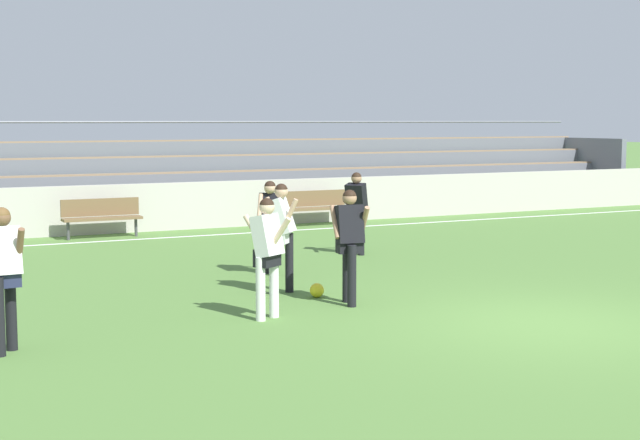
# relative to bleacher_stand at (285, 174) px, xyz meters

# --- Properties ---
(ground_plane) EXTENTS (160.00, 160.00, 0.00)m
(ground_plane) POSITION_rel_bleacher_stand_xyz_m (-2.93, -14.83, -1.15)
(ground_plane) COLOR #517A38
(field_line_sideline) EXTENTS (44.00, 0.12, 0.01)m
(field_line_sideline) POSITION_rel_bleacher_stand_xyz_m (-2.93, -3.73, -1.15)
(field_line_sideline) COLOR white
(field_line_sideline) RESTS_ON ground
(sideline_wall) EXTENTS (48.00, 0.16, 1.17)m
(sideline_wall) POSITION_rel_bleacher_stand_xyz_m (-2.93, -2.32, -0.57)
(sideline_wall) COLOR #BCB7AD
(sideline_wall) RESTS_ON ground
(bleacher_stand) EXTENTS (23.12, 3.28, 2.68)m
(bleacher_stand) POSITION_rel_bleacher_stand_xyz_m (0.00, 0.00, 0.00)
(bleacher_stand) COLOR #897051
(bleacher_stand) RESTS_ON ground
(bench_far_right) EXTENTS (1.80, 0.40, 0.90)m
(bench_far_right) POSITION_rel_bleacher_stand_xyz_m (-6.04, -3.07, -0.61)
(bench_far_right) COLOR brown
(bench_far_right) RESTS_ON ground
(bench_centre_sideline) EXTENTS (1.80, 0.40, 0.90)m
(bench_centre_sideline) POSITION_rel_bleacher_stand_xyz_m (-0.56, -3.07, -0.61)
(bench_centre_sideline) COLOR brown
(bench_centre_sideline) RESTS_ON ground
(player_white_on_ball) EXTENTS (0.50, 0.69, 1.65)m
(player_white_on_ball) POSITION_rel_bleacher_stand_xyz_m (-6.11, -12.88, -0.17)
(player_white_on_ball) COLOR white
(player_white_on_ball) RESTS_ON ground
(player_dark_wide_left) EXTENTS (0.52, 0.51, 1.69)m
(player_dark_wide_left) POSITION_rel_bleacher_stand_xyz_m (-4.64, -12.49, -0.14)
(player_dark_wide_left) COLOR black
(player_dark_wide_left) RESTS_ON ground
(player_white_wide_right) EXTENTS (0.55, 0.63, 1.72)m
(player_white_wide_right) POSITION_rel_bleacher_stand_xyz_m (-5.16, -11.23, -0.12)
(player_white_wide_right) COLOR black
(player_white_wide_right) RESTS_ON ground
(player_dark_dropping_back) EXTENTS (0.71, 0.50, 1.66)m
(player_dark_dropping_back) POSITION_rel_bleacher_stand_xyz_m (-2.09, -8.05, -0.17)
(player_dark_dropping_back) COLOR black
(player_dark_dropping_back) RESTS_ON ground
(player_dark_overlapping) EXTENTS (0.63, 0.54, 1.65)m
(player_dark_overlapping) POSITION_rel_bleacher_stand_xyz_m (-4.61, -9.52, -0.18)
(player_dark_overlapping) COLOR black
(player_dark_overlapping) RESTS_ON ground
(player_white_challenging) EXTENTS (0.45, 0.51, 1.70)m
(player_white_challenging) POSITION_rel_bleacher_stand_xyz_m (-9.57, -13.24, -0.13)
(player_white_challenging) COLOR black
(player_white_challenging) RESTS_ON ground
(soccer_ball) EXTENTS (0.22, 0.22, 0.22)m
(soccer_ball) POSITION_rel_bleacher_stand_xyz_m (-4.83, -11.79, -1.04)
(soccer_ball) COLOR yellow
(soccer_ball) RESTS_ON ground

